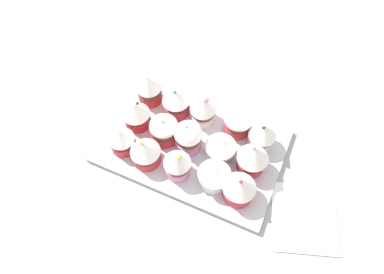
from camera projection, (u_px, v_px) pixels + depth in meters
ground_plane at (192, 150)px, 77.89cm from camera, size 180.00×180.00×3.00cm
baking_tray at (192, 145)px, 76.08cm from camera, size 39.28×25.32×1.20cm
cupcake_0 at (262, 134)px, 72.40cm from camera, size 5.90×5.90×7.47cm
cupcake_1 at (238, 122)px, 74.72cm from camera, size 6.20×6.20×6.02cm
cupcake_2 at (203, 110)px, 75.90cm from camera, size 5.72×5.72×7.36cm
cupcake_3 at (176, 102)px, 76.77cm from camera, size 6.20×6.20×7.56cm
cupcake_4 at (149, 88)px, 78.22cm from camera, size 5.68×5.68×8.06cm
cupcake_5 at (253, 157)px, 69.16cm from camera, size 6.48×6.48×8.18cm
cupcake_6 at (220, 148)px, 70.83cm from camera, size 6.58×6.58×7.02cm
cupcake_7 at (188, 137)px, 72.06cm from camera, size 5.94×5.94×7.71cm
cupcake_8 at (164, 129)px, 73.82cm from camera, size 6.20×6.20×6.39cm
cupcake_9 at (137, 112)px, 75.24cm from camera, size 6.18×6.18×7.57cm
cupcake_10 at (239, 187)px, 66.36cm from camera, size 6.67×6.67×7.55cm
cupcake_11 at (215, 174)px, 68.02cm from camera, size 6.83×6.83×6.79cm
cupcake_12 at (179, 164)px, 68.70cm from camera, size 5.67×5.67×8.13cm
cupcake_13 at (145, 152)px, 70.55cm from camera, size 6.35×6.35×7.26cm
cupcake_14 at (122, 139)px, 72.23cm from camera, size 5.57×5.57×6.74cm
napkin at (305, 217)px, 68.15cm from camera, size 16.70×17.59×0.60cm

